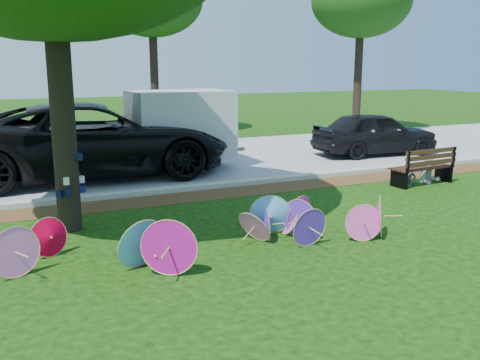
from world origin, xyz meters
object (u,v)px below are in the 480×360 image
(black_van, at_px, (94,140))
(cargo_trailer, at_px, (181,125))
(dark_pickup, at_px, (375,133))
(person_left, at_px, (410,163))
(parasol_pile, at_px, (232,229))
(person_right, at_px, (431,158))
(park_bench, at_px, (421,166))

(black_van, relative_size, cargo_trailer, 2.57)
(dark_pickup, distance_m, cargo_trailer, 6.92)
(person_left, bearing_deg, dark_pickup, 77.44)
(parasol_pile, relative_size, black_van, 0.92)
(person_left, relative_size, person_right, 0.85)
(cargo_trailer, relative_size, park_bench, 1.57)
(cargo_trailer, bearing_deg, person_right, -41.86)
(parasol_pile, height_order, dark_pickup, dark_pickup)
(parasol_pile, height_order, person_right, person_right)
(person_left, height_order, person_right, person_right)
(park_bench, bearing_deg, parasol_pile, -162.58)
(black_van, height_order, park_bench, black_van)
(black_van, xyz_separation_m, cargo_trailer, (2.58, 0.18, 0.28))
(cargo_trailer, height_order, person_right, cargo_trailer)
(person_left, bearing_deg, black_van, 163.63)
(dark_pickup, height_order, park_bench, dark_pickup)
(cargo_trailer, distance_m, person_left, 6.61)
(parasol_pile, bearing_deg, person_left, 23.67)
(cargo_trailer, xyz_separation_m, park_bench, (5.05, -4.63, -0.83))
(dark_pickup, distance_m, park_bench, 4.65)
(parasol_pile, height_order, black_van, black_van)
(black_van, distance_m, person_right, 9.12)
(parasol_pile, xyz_separation_m, person_left, (6.18, 2.71, 0.19))
(park_bench, bearing_deg, person_left, 167.14)
(cargo_trailer, distance_m, person_right, 7.11)
(parasol_pile, bearing_deg, dark_pickup, 39.63)
(black_van, bearing_deg, park_bench, -118.68)
(cargo_trailer, xyz_separation_m, person_right, (5.40, -4.58, -0.65))
(parasol_pile, xyz_separation_m, park_bench, (6.53, 2.66, 0.11))
(dark_pickup, height_order, person_left, dark_pickup)
(parasol_pile, distance_m, park_bench, 7.05)
(park_bench, distance_m, person_left, 0.36)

